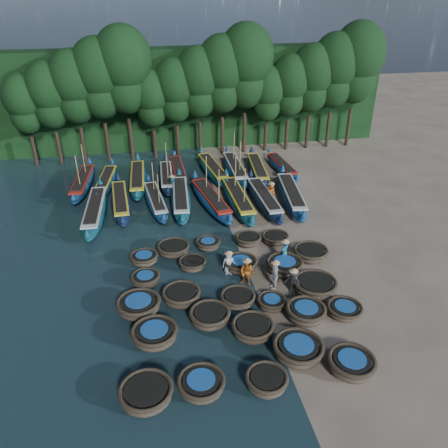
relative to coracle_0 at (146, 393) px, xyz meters
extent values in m
plane|color=gray|center=(6.40, 9.91, -0.44)|extent=(120.00, 120.00, 0.00)
cube|color=black|center=(6.40, 33.41, 4.56)|extent=(40.00, 3.00, 10.00)
ellipsoid|color=brown|center=(0.00, 0.00, -0.09)|extent=(2.88, 2.88, 0.68)
torus|color=#3A3222|center=(0.00, 0.00, 0.22)|extent=(2.34, 2.34, 0.21)
cylinder|color=black|center=(0.00, 0.00, 0.27)|extent=(1.79, 1.79, 0.06)
ellipsoid|color=brown|center=(2.33, 0.07, -0.12)|extent=(2.54, 2.54, 0.64)
torus|color=#3A3222|center=(2.33, 0.07, 0.18)|extent=(2.11, 2.11, 0.19)
cylinder|color=black|center=(2.33, 0.07, 0.22)|extent=(1.61, 1.61, 0.06)
cylinder|color=#1B4F97|center=(2.33, 0.07, 0.26)|extent=(1.24, 1.24, 0.04)
ellipsoid|color=brown|center=(5.12, -0.28, -0.11)|extent=(1.95, 1.95, 0.65)
torus|color=#3A3222|center=(5.12, -0.28, 0.20)|extent=(1.91, 1.91, 0.20)
cylinder|color=black|center=(5.12, -0.28, 0.24)|extent=(1.43, 1.43, 0.06)
ellipsoid|color=brown|center=(7.06, 1.17, -0.06)|extent=(2.62, 2.62, 0.75)
torus|color=#3A3222|center=(7.06, 1.17, 0.29)|extent=(2.44, 2.44, 0.23)
cylinder|color=black|center=(7.06, 1.17, 0.33)|extent=(1.86, 1.86, 0.07)
cylinder|color=#1B4F97|center=(7.06, 1.17, 0.38)|extent=(1.43, 1.43, 0.05)
ellipsoid|color=brown|center=(9.10, -0.13, -0.06)|extent=(2.68, 2.68, 0.75)
torus|color=#3A3222|center=(9.10, -0.13, 0.30)|extent=(2.21, 2.21, 0.23)
cylinder|color=black|center=(9.10, -0.13, 0.34)|extent=(1.66, 1.66, 0.07)
cylinder|color=#1B4F97|center=(9.10, -0.13, 0.39)|extent=(1.28, 1.28, 0.05)
ellipsoid|color=brown|center=(0.52, 3.46, -0.08)|extent=(2.62, 2.62, 0.72)
torus|color=#3A3222|center=(0.52, 3.46, 0.26)|extent=(2.32, 2.32, 0.22)
cylinder|color=black|center=(0.52, 3.46, 0.30)|extent=(1.77, 1.77, 0.07)
cylinder|color=#1B4F97|center=(0.52, 3.46, 0.35)|extent=(1.36, 1.36, 0.04)
ellipsoid|color=brown|center=(3.38, 4.26, -0.08)|extent=(2.40, 2.40, 0.71)
torus|color=#3A3222|center=(3.38, 4.26, 0.26)|extent=(2.15, 2.15, 0.22)
cylinder|color=black|center=(3.38, 4.26, 0.30)|extent=(1.62, 1.62, 0.06)
ellipsoid|color=brown|center=(5.34, 2.99, -0.09)|extent=(2.59, 2.59, 0.69)
torus|color=#3A3222|center=(5.34, 2.99, 0.23)|extent=(2.17, 2.17, 0.21)
cylinder|color=black|center=(5.34, 2.99, 0.27)|extent=(1.64, 1.64, 0.06)
ellipsoid|color=brown|center=(8.32, 3.61, -0.06)|extent=(2.16, 2.16, 0.75)
torus|color=#3A3222|center=(8.32, 3.61, 0.29)|extent=(2.13, 2.13, 0.23)
cylinder|color=black|center=(8.32, 3.61, 0.34)|extent=(1.60, 1.60, 0.07)
cylinder|color=#1B4F97|center=(8.32, 3.61, 0.38)|extent=(1.23, 1.23, 0.05)
ellipsoid|color=brown|center=(10.46, 3.54, -0.15)|extent=(1.97, 1.97, 0.58)
torus|color=#3A3222|center=(10.46, 3.54, 0.12)|extent=(1.91, 1.91, 0.17)
cylinder|color=black|center=(10.46, 3.54, 0.16)|extent=(1.45, 1.45, 0.05)
cylinder|color=#1B4F97|center=(10.46, 3.54, 0.19)|extent=(1.12, 1.12, 0.03)
ellipsoid|color=brown|center=(-0.20, 5.82, -0.07)|extent=(2.85, 2.85, 0.73)
torus|color=#3A3222|center=(-0.20, 5.82, 0.27)|extent=(2.38, 2.38, 0.22)
cylinder|color=black|center=(-0.20, 5.82, 0.31)|extent=(1.81, 1.81, 0.07)
cylinder|color=#1B4F97|center=(-0.20, 5.82, 0.36)|extent=(1.39, 1.39, 0.04)
ellipsoid|color=brown|center=(2.12, 6.25, -0.08)|extent=(2.35, 2.35, 0.70)
torus|color=#3A3222|center=(2.12, 6.25, 0.25)|extent=(2.15, 2.15, 0.21)
cylinder|color=black|center=(2.12, 6.25, 0.29)|extent=(1.62, 1.62, 0.06)
ellipsoid|color=brown|center=(5.12, 5.49, -0.14)|extent=(2.29, 2.29, 0.60)
torus|color=#3A3222|center=(5.12, 5.49, 0.15)|extent=(1.94, 1.94, 0.18)
cylinder|color=black|center=(5.12, 5.49, 0.18)|extent=(1.48, 1.48, 0.05)
ellipsoid|color=brown|center=(6.85, 4.85, -0.15)|extent=(1.71, 1.71, 0.57)
torus|color=#3A3222|center=(6.85, 4.85, 0.12)|extent=(1.61, 1.61, 0.17)
cylinder|color=black|center=(6.85, 4.85, 0.16)|extent=(1.20, 1.20, 0.05)
cylinder|color=#1B4F97|center=(6.85, 4.85, 0.19)|extent=(0.92, 0.92, 0.03)
ellipsoid|color=brown|center=(9.64, 5.70, -0.06)|extent=(2.62, 2.62, 0.75)
torus|color=#3A3222|center=(9.64, 5.70, 0.29)|extent=(2.51, 2.51, 0.23)
cylinder|color=black|center=(9.64, 5.70, 0.33)|extent=(1.92, 1.92, 0.07)
ellipsoid|color=brown|center=(0.23, 8.26, -0.13)|extent=(2.02, 2.02, 0.61)
torus|color=#3A3222|center=(0.23, 8.26, 0.15)|extent=(1.73, 1.73, 0.18)
cylinder|color=black|center=(0.23, 8.26, 0.19)|extent=(1.30, 1.30, 0.06)
cylinder|color=#1B4F97|center=(0.23, 8.26, 0.23)|extent=(1.00, 1.00, 0.04)
ellipsoid|color=brown|center=(3.12, 9.37, -0.15)|extent=(1.99, 1.99, 0.57)
torus|color=#3A3222|center=(3.12, 9.37, 0.11)|extent=(1.73, 1.73, 0.17)
cylinder|color=black|center=(3.12, 9.37, 0.15)|extent=(1.31, 1.31, 0.05)
ellipsoid|color=brown|center=(6.00, 8.67, -0.10)|extent=(2.23, 2.23, 0.67)
torus|color=#3A3222|center=(6.00, 8.67, 0.21)|extent=(2.08, 2.08, 0.20)
cylinder|color=black|center=(6.00, 8.67, 0.25)|extent=(1.57, 1.57, 0.06)
cylinder|color=#1B4F97|center=(6.00, 8.67, 0.29)|extent=(1.21, 1.21, 0.04)
ellipsoid|color=brown|center=(8.56, 7.96, -0.06)|extent=(2.41, 2.41, 0.74)
torus|color=#3A3222|center=(8.56, 7.96, 0.29)|extent=(2.26, 2.26, 0.23)
cylinder|color=black|center=(8.56, 7.96, 0.33)|extent=(1.71, 1.71, 0.07)
cylinder|color=#1B4F97|center=(8.56, 7.96, 0.38)|extent=(1.31, 1.31, 0.05)
ellipsoid|color=brown|center=(10.63, 9.03, -0.08)|extent=(2.15, 2.15, 0.70)
torus|color=#3A3222|center=(10.63, 9.03, 0.25)|extent=(2.22, 2.22, 0.21)
cylinder|color=black|center=(10.63, 9.03, 0.29)|extent=(1.69, 1.69, 0.06)
ellipsoid|color=brown|center=(0.20, 10.51, -0.13)|extent=(2.13, 2.13, 0.60)
torus|color=#3A3222|center=(0.20, 10.51, 0.15)|extent=(1.79, 1.79, 0.18)
cylinder|color=black|center=(0.20, 10.51, 0.18)|extent=(1.35, 1.35, 0.05)
cylinder|color=#1B4F97|center=(0.20, 10.51, 0.22)|extent=(1.04, 1.04, 0.04)
ellipsoid|color=brown|center=(2.11, 11.28, -0.12)|extent=(2.46, 2.46, 0.64)
torus|color=#3A3222|center=(2.11, 11.28, 0.18)|extent=(2.13, 2.13, 0.19)
cylinder|color=black|center=(2.11, 11.28, 0.22)|extent=(1.63, 1.63, 0.06)
ellipsoid|color=brown|center=(4.42, 11.50, -0.15)|extent=(1.99, 1.99, 0.58)
torus|color=#3A3222|center=(4.42, 11.50, 0.12)|extent=(1.66, 1.66, 0.17)
cylinder|color=black|center=(4.42, 11.50, 0.16)|extent=(1.24, 1.24, 0.05)
cylinder|color=#1B4F97|center=(4.42, 11.50, 0.19)|extent=(0.96, 0.96, 0.03)
ellipsoid|color=brown|center=(7.15, 11.47, -0.12)|extent=(1.87, 1.87, 0.63)
torus|color=#3A3222|center=(7.15, 11.47, 0.18)|extent=(1.77, 1.77, 0.19)
cylinder|color=black|center=(7.15, 11.47, 0.22)|extent=(1.33, 1.33, 0.06)
ellipsoid|color=brown|center=(9.02, 11.42, -0.15)|extent=(2.20, 2.20, 0.56)
torus|color=#3A3222|center=(9.02, 11.42, 0.11)|extent=(1.82, 1.82, 0.17)
cylinder|color=black|center=(9.02, 11.42, 0.15)|extent=(1.38, 1.38, 0.05)
ellipsoid|color=#0F4E58|center=(-3.20, 17.35, 0.12)|extent=(1.93, 8.88, 1.10)
cone|color=#0F4E58|center=(-3.03, 21.65, 0.83)|extent=(0.49, 0.49, 0.66)
cone|color=#0F4E58|center=(-3.37, 13.05, 0.78)|extent=(0.49, 0.49, 0.55)
cube|color=beige|center=(-3.20, 17.35, 0.58)|extent=(1.42, 6.88, 0.13)
cube|color=black|center=(-3.20, 17.35, 0.67)|extent=(1.09, 5.99, 0.11)
ellipsoid|color=#0F1B39|center=(-1.37, 18.73, 0.07)|extent=(1.97, 8.19, 1.01)
cone|color=#0F1B39|center=(-1.62, 22.68, 0.73)|extent=(0.45, 0.45, 0.61)
cone|color=#0F1B39|center=(-1.12, 14.78, 0.68)|extent=(0.45, 0.45, 0.51)
cube|color=gold|center=(-1.37, 18.73, 0.50)|extent=(1.46, 6.35, 0.12)
cube|color=black|center=(-1.37, 18.73, 0.58)|extent=(1.13, 5.52, 0.10)
ellipsoid|color=navy|center=(1.33, 18.46, 0.04)|extent=(2.19, 7.70, 0.95)
cone|color=navy|center=(0.93, 22.14, 0.66)|extent=(0.42, 0.42, 0.57)
cone|color=navy|center=(1.73, 14.78, 0.61)|extent=(0.42, 0.42, 0.47)
cube|color=beige|center=(1.33, 18.46, 0.44)|extent=(1.63, 5.96, 0.11)
cube|color=black|center=(1.33, 18.46, 0.51)|extent=(1.29, 5.18, 0.09)
cylinder|color=#997F4C|center=(1.30, 19.60, 1.56)|extent=(0.07, 0.23, 2.66)
cylinder|color=#997F4C|center=(1.58, 17.05, 1.56)|extent=(0.07, 0.23, 2.66)
plane|color=red|center=(1.72, 17.07, 2.72)|extent=(0.00, 0.33, 0.33)
ellipsoid|color=#0F4E58|center=(3.31, 18.39, 0.11)|extent=(2.16, 8.73, 1.08)
cone|color=#0F4E58|center=(3.60, 22.59, 0.81)|extent=(0.48, 0.48, 0.65)
cone|color=#0F4E58|center=(3.01, 14.18, 0.75)|extent=(0.48, 0.48, 0.54)
cube|color=beige|center=(3.31, 18.39, 0.56)|extent=(1.60, 6.76, 0.13)
cube|color=black|center=(3.31, 18.39, 0.65)|extent=(1.25, 5.88, 0.11)
ellipsoid|color=navy|center=(5.60, 17.70, 0.10)|extent=(3.00, 8.76, 1.08)
cone|color=navy|center=(4.88, 21.84, 0.80)|extent=(0.47, 0.47, 0.65)
cone|color=navy|center=(6.32, 13.56, 0.75)|extent=(0.47, 0.47, 0.54)
cube|color=#B02015|center=(5.60, 17.70, 0.56)|extent=(2.25, 6.77, 0.13)
cube|color=black|center=(5.60, 17.70, 0.64)|extent=(1.82, 5.88, 0.11)
cylinder|color=#997F4C|center=(5.49, 18.99, 1.83)|extent=(0.08, 0.26, 3.02)
cylinder|color=#997F4C|center=(5.98, 16.12, 1.83)|extent=(0.08, 0.26, 3.02)
plane|color=red|center=(6.14, 16.15, 3.14)|extent=(0.00, 0.38, 0.38)
ellipsoid|color=#0F4E58|center=(7.69, 17.35, 0.12)|extent=(1.76, 8.89, 1.11)
cone|color=#0F4E58|center=(7.61, 21.67, 0.84)|extent=(0.49, 0.49, 0.66)
cone|color=#0F4E58|center=(7.78, 13.03, 0.78)|extent=(0.49, 0.49, 0.55)
cube|color=gold|center=(7.69, 17.35, 0.58)|extent=(1.29, 6.89, 0.13)
cube|color=black|center=(7.69, 17.35, 0.67)|extent=(0.98, 6.00, 0.11)
cylinder|color=#997F4C|center=(7.78, 18.68, 1.89)|extent=(0.08, 0.26, 3.10)
cylinder|color=#997F4C|center=(7.84, 15.69, 1.89)|extent=(0.08, 0.26, 3.10)
plane|color=red|center=(8.00, 15.70, 3.24)|extent=(0.00, 0.39, 0.39)
ellipsoid|color=#0F1B39|center=(9.78, 17.08, 0.09)|extent=(1.68, 8.48, 1.06)
cone|color=#0F1B39|center=(9.71, 21.20, 0.78)|extent=(0.46, 0.46, 0.63)
cone|color=#0F1B39|center=(9.86, 12.96, 0.73)|extent=(0.46, 0.46, 0.53)
cube|color=beige|center=(9.78, 17.08, 0.54)|extent=(1.23, 6.57, 0.13)
cube|color=black|center=(9.78, 17.08, 0.62)|extent=(0.93, 5.72, 0.11)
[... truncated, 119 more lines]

